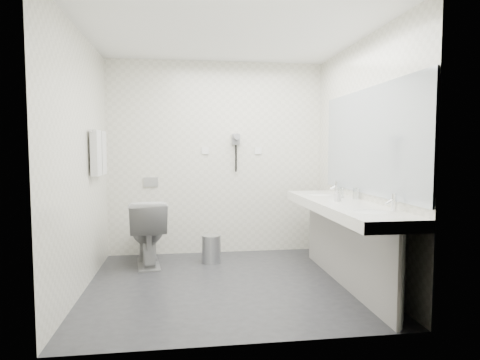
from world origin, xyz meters
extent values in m
plane|color=#2A2A2F|center=(0.00, 0.00, 0.00)|extent=(2.80, 2.80, 0.00)
plane|color=white|center=(0.00, 0.00, 2.50)|extent=(2.80, 2.80, 0.00)
plane|color=white|center=(0.00, 1.30, 1.25)|extent=(2.80, 0.00, 2.80)
plane|color=white|center=(0.00, -1.30, 1.25)|extent=(2.80, 0.00, 2.80)
plane|color=white|center=(-1.40, 0.00, 1.25)|extent=(0.00, 2.60, 2.60)
plane|color=white|center=(1.40, 0.00, 1.25)|extent=(0.00, 2.60, 2.60)
cube|color=white|center=(1.12, -0.20, 0.80)|extent=(0.55, 2.20, 0.10)
cube|color=#9C9894|center=(1.15, -0.20, 0.38)|extent=(0.03, 2.15, 0.75)
cylinder|color=silver|center=(1.18, -1.24, 0.38)|extent=(0.06, 0.06, 0.75)
cylinder|color=silver|center=(1.18, 0.84, 0.38)|extent=(0.06, 0.06, 0.75)
cube|color=#B2BCC6|center=(1.39, -0.20, 1.45)|extent=(0.02, 2.20, 1.05)
ellipsoid|color=white|center=(1.12, -0.85, 0.83)|extent=(0.40, 0.31, 0.05)
ellipsoid|color=white|center=(1.12, 0.45, 0.83)|extent=(0.40, 0.31, 0.05)
cylinder|color=silver|center=(1.32, -0.85, 0.92)|extent=(0.04, 0.04, 0.15)
cylinder|color=silver|center=(1.32, 0.45, 0.92)|extent=(0.04, 0.04, 0.15)
imported|color=beige|center=(1.10, -0.16, 0.90)|extent=(0.06, 0.06, 0.11)
cylinder|color=silver|center=(1.35, -0.02, 0.91)|extent=(0.07, 0.07, 0.12)
cylinder|color=silver|center=(1.26, 0.16, 0.91)|extent=(0.07, 0.07, 0.11)
imported|color=white|center=(-0.87, 0.83, 0.39)|extent=(0.53, 0.82, 0.78)
cube|color=#B2B5BA|center=(-0.85, 1.29, 0.95)|extent=(0.18, 0.02, 0.12)
cylinder|color=#B2B5BA|center=(-0.11, 0.81, 0.16)|extent=(0.27, 0.27, 0.32)
cylinder|color=#B2B5BA|center=(-0.11, 0.81, 0.33)|extent=(0.23, 0.23, 0.02)
cylinder|color=silver|center=(-1.35, 0.55, 1.55)|extent=(0.02, 0.62, 0.02)
cube|color=silver|center=(-1.34, 0.41, 1.33)|extent=(0.07, 0.24, 0.48)
cube|color=silver|center=(-1.34, 0.69, 1.33)|extent=(0.07, 0.24, 0.48)
cube|color=gray|center=(0.25, 1.27, 1.50)|extent=(0.10, 0.04, 0.14)
cylinder|color=gray|center=(0.25, 1.20, 1.53)|extent=(0.08, 0.14, 0.08)
cylinder|color=black|center=(0.25, 1.26, 1.25)|extent=(0.02, 0.02, 0.35)
cube|color=white|center=(-0.15, 1.29, 1.35)|extent=(0.09, 0.02, 0.09)
cube|color=white|center=(0.55, 1.29, 1.35)|extent=(0.09, 0.02, 0.09)
camera|label=1|loc=(-0.43, -4.05, 1.37)|focal=30.61mm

